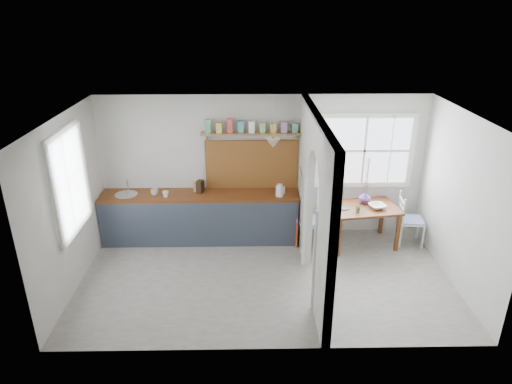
{
  "coord_description": "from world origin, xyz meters",
  "views": [
    {
      "loc": [
        -0.27,
        -6.13,
        4.07
      ],
      "look_at": [
        -0.15,
        0.46,
        1.29
      ],
      "focal_mm": 32.0,
      "sensor_mm": 36.0,
      "label": 1
    }
  ],
  "objects_px": {
    "dining_table": "(362,225)",
    "chair_right": "(411,219)",
    "chair_left": "(311,220)",
    "kettle": "(280,190)",
    "vase": "(365,197)"
  },
  "relations": [
    {
      "from": "dining_table",
      "to": "kettle",
      "type": "relative_size",
      "value": 5.37
    },
    {
      "from": "dining_table",
      "to": "chair_right",
      "type": "bearing_deg",
      "value": -6.75
    },
    {
      "from": "chair_left",
      "to": "vase",
      "type": "xyz_separation_m",
      "value": [
        0.97,
        0.18,
        0.36
      ]
    },
    {
      "from": "dining_table",
      "to": "chair_right",
      "type": "height_order",
      "value": "chair_right"
    },
    {
      "from": "chair_right",
      "to": "dining_table",
      "type": "bearing_deg",
      "value": 98.5
    },
    {
      "from": "chair_left",
      "to": "vase",
      "type": "bearing_deg",
      "value": 88.36
    },
    {
      "from": "dining_table",
      "to": "chair_left",
      "type": "height_order",
      "value": "chair_left"
    },
    {
      "from": "chair_left",
      "to": "vase",
      "type": "distance_m",
      "value": 1.05
    },
    {
      "from": "kettle",
      "to": "vase",
      "type": "bearing_deg",
      "value": -9.68
    },
    {
      "from": "dining_table",
      "to": "chair_right",
      "type": "xyz_separation_m",
      "value": [
        0.89,
        0.03,
        0.1
      ]
    },
    {
      "from": "kettle",
      "to": "vase",
      "type": "relative_size",
      "value": 1.0
    },
    {
      "from": "chair_right",
      "to": "kettle",
      "type": "bearing_deg",
      "value": 94.33
    },
    {
      "from": "kettle",
      "to": "chair_left",
      "type": "bearing_deg",
      "value": -26.0
    },
    {
      "from": "chair_right",
      "to": "vase",
      "type": "relative_size",
      "value": 4.24
    },
    {
      "from": "chair_left",
      "to": "kettle",
      "type": "height_order",
      "value": "kettle"
    }
  ]
}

